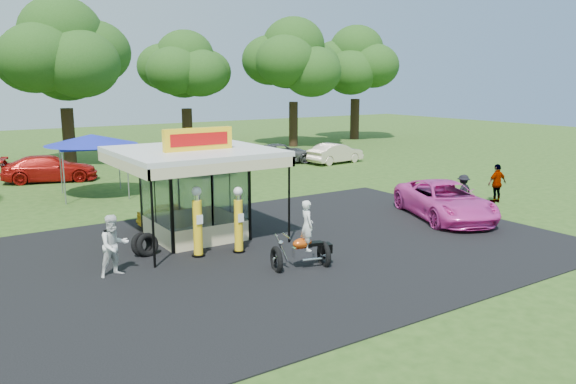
% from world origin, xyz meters
% --- Properties ---
extents(ground, '(120.00, 120.00, 0.00)m').
position_xyz_m(ground, '(0.00, 0.00, 0.00)').
color(ground, '#2B4C17').
rests_on(ground, ground).
extents(asphalt_apron, '(20.00, 14.00, 0.04)m').
position_xyz_m(asphalt_apron, '(0.00, 2.00, 0.02)').
color(asphalt_apron, black).
rests_on(asphalt_apron, ground).
extents(gas_station_kiosk, '(5.40, 5.40, 4.18)m').
position_xyz_m(gas_station_kiosk, '(-2.00, 4.99, 1.78)').
color(gas_station_kiosk, white).
rests_on(gas_station_kiosk, ground).
extents(gas_pump_left, '(0.45, 0.45, 2.42)m').
position_xyz_m(gas_pump_left, '(-2.90, 2.76, 1.16)').
color(gas_pump_left, black).
rests_on(gas_pump_left, ground).
extents(gas_pump_right, '(0.43, 0.43, 2.31)m').
position_xyz_m(gas_pump_right, '(-1.54, 2.43, 1.11)').
color(gas_pump_right, black).
rests_on(gas_pump_right, ground).
extents(motorcycle, '(2.00, 1.29, 2.27)m').
position_xyz_m(motorcycle, '(-0.58, -0.13, 0.88)').
color(motorcycle, black).
rests_on(motorcycle, ground).
extents(spare_tires, '(1.05, 0.78, 0.85)m').
position_xyz_m(spare_tires, '(-4.38, 3.83, 0.41)').
color(spare_tires, black).
rests_on(spare_tires, ground).
extents(a_frame_sign, '(0.54, 0.61, 0.88)m').
position_xyz_m(a_frame_sign, '(8.43, 0.80, 0.45)').
color(a_frame_sign, '#593819').
rests_on(a_frame_sign, ground).
extents(kiosk_car, '(2.82, 1.13, 0.96)m').
position_xyz_m(kiosk_car, '(-2.00, 7.20, 0.48)').
color(kiosk_car, yellow).
rests_on(kiosk_car, ground).
extents(pink_sedan, '(4.60, 6.29, 1.59)m').
position_xyz_m(pink_sedan, '(8.16, 1.84, 0.79)').
color(pink_sedan, '#EE40B2').
rests_on(pink_sedan, ground).
extents(spectator_west, '(1.03, 0.85, 1.91)m').
position_xyz_m(spectator_west, '(-5.79, 2.45, 0.95)').
color(spectator_west, white).
rests_on(spectator_west, ground).
extents(spectator_east_a, '(1.02, 0.59, 1.56)m').
position_xyz_m(spectator_east_a, '(10.50, 2.80, 0.78)').
color(spectator_east_a, black).
rests_on(spectator_east_a, ground).
extents(spectator_east_b, '(1.15, 0.59, 1.89)m').
position_xyz_m(spectator_east_b, '(12.81, 2.66, 0.94)').
color(spectator_east_b, gray).
rests_on(spectator_east_b, ground).
extents(bg_car_b, '(5.66, 3.50, 1.53)m').
position_xyz_m(bg_car_b, '(-4.05, 20.82, 0.77)').
color(bg_car_b, '#B4130D').
rests_on(bg_car_b, ground).
extents(bg_car_c, '(4.61, 2.92, 1.46)m').
position_xyz_m(bg_car_c, '(5.66, 20.17, 0.73)').
color(bg_car_c, '#ABABB0').
rests_on(bg_car_c, ground).
extents(bg_car_d, '(5.37, 3.55, 1.37)m').
position_xyz_m(bg_car_d, '(11.40, 19.63, 0.69)').
color(bg_car_d, '#4C4D4F').
rests_on(bg_car_d, ground).
extents(bg_car_e, '(4.48, 2.01, 1.43)m').
position_xyz_m(bg_car_e, '(14.53, 17.37, 0.71)').
color(bg_car_e, beige).
rests_on(bg_car_e, ground).
extents(tent_west, '(4.55, 4.55, 3.18)m').
position_xyz_m(tent_west, '(-3.04, 15.03, 2.88)').
color(tent_west, gray).
rests_on(tent_west, ground).
extents(tent_east, '(3.97, 3.97, 2.78)m').
position_xyz_m(tent_east, '(3.73, 17.24, 2.51)').
color(tent_east, gray).
rests_on(tent_east, ground).
extents(oak_far_c, '(9.46, 9.46, 11.15)m').
position_xyz_m(oak_far_c, '(-1.48, 27.15, 7.08)').
color(oak_far_c, black).
rests_on(oak_far_c, ground).
extents(oak_far_d, '(8.17, 8.17, 9.73)m').
position_xyz_m(oak_far_d, '(8.93, 30.57, 6.20)').
color(oak_far_d, black).
rests_on(oak_far_d, ground).
extents(oak_far_e, '(9.25, 9.25, 11.02)m').
position_xyz_m(oak_far_e, '(17.93, 27.76, 7.03)').
color(oak_far_e, black).
rests_on(oak_far_e, ground).
extents(oak_far_f, '(9.06, 9.06, 10.92)m').
position_xyz_m(oak_far_f, '(26.63, 29.59, 7.01)').
color(oak_far_f, black).
rests_on(oak_far_f, ground).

